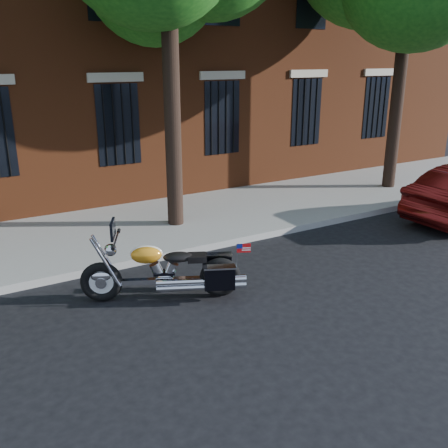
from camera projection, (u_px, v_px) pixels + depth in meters
ground at (219, 279)px, 9.01m from camera, size 120.00×120.00×0.00m
curb at (186, 251)px, 10.12m from camera, size 40.00×0.16×0.15m
sidewalk at (150, 225)px, 11.65m from camera, size 40.00×3.60×0.15m
motorcycle at (170, 273)px, 8.13m from camera, size 2.44×1.54×1.38m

